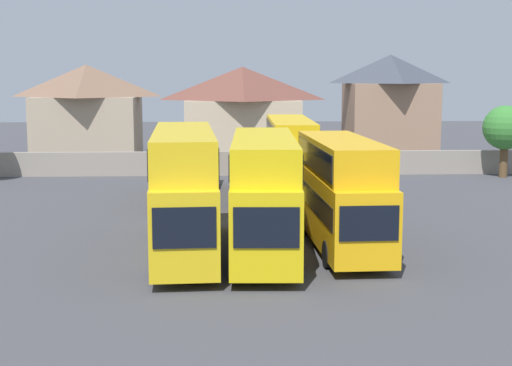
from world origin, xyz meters
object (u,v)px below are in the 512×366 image
bus_6 (290,153)px  tree_behind_wall (505,128)px  bus_3 (342,188)px  bus_4 (186,167)px  house_terrace_left (87,112)px  house_terrace_right (389,106)px  bus_1 (184,185)px  bus_2 (264,188)px  house_terrace_centre (243,113)px  bus_5 (256,166)px

bus_6 → tree_behind_wall: size_ratio=2.20×
bus_3 → tree_behind_wall: tree_behind_wall is taller
bus_4 → house_terrace_left: 22.88m
house_terrace_right → tree_behind_wall: 13.74m
bus_1 → house_terrace_left: 36.32m
house_terrace_right → bus_1: bearing=-115.4°
bus_2 → house_terrace_right: 37.54m
bus_1 → bus_2: (3.36, -0.24, -0.14)m
bus_3 → house_terrace_centre: (-3.42, 33.01, 1.49)m
house_terrace_left → house_terrace_centre: bearing=-5.6°
bus_2 → bus_5: bus_2 is taller
bus_2 → house_terrace_right: house_terrace_right is taller
bus_1 → tree_behind_wall: (22.34, 22.46, 0.68)m
bus_2 → house_terrace_right: size_ratio=1.25×
bus_3 → bus_6: 14.06m
bus_2 → house_terrace_centre: size_ratio=1.13×
tree_behind_wall → house_terrace_left: bearing=159.2°
bus_6 → house_terrace_left: bearing=-140.6°
house_terrace_centre → house_terrace_right: (13.17, 1.37, 0.54)m
house_terrace_centre → bus_3: bearing=-84.1°
bus_3 → bus_5: 14.51m
bus_5 → tree_behind_wall: tree_behind_wall is taller
bus_2 → bus_1: bearing=-91.8°
tree_behind_wall → bus_1: bearing=-134.9°
bus_1 → bus_5: (3.72, 14.65, -1.02)m
bus_2 → bus_3: bus_2 is taller
bus_3 → bus_1: bearing=-87.9°
bus_4 → tree_behind_wall: tree_behind_wall is taller
bus_2 → bus_4: bearing=-162.2°
house_terrace_right → tree_behind_wall: bearing=-64.9°
bus_1 → house_terrace_left: house_terrace_left is taller
bus_3 → bus_6: bus_6 is taller
bus_3 → bus_6: size_ratio=0.88×
bus_1 → bus_4: 14.23m
bus_3 → house_terrace_centre: size_ratio=1.00×
bus_1 → bus_6: size_ratio=1.02×
bus_1 → bus_2: 3.37m
bus_1 → bus_2: size_ratio=1.03×
bus_4 → bus_6: size_ratio=0.98×
bus_6 → house_terrace_right: size_ratio=1.26×
bus_5 → house_terrace_right: bearing=151.2°
bus_6 → house_terrace_right: house_terrace_right is taller
bus_2 → house_terrace_right: (13.17, 35.10, 1.93)m
bus_1 → house_terrace_right: size_ratio=1.28×
bus_6 → house_terrace_right: bearing=153.3°
bus_6 → house_terrace_left: size_ratio=1.26×
bus_2 → house_terrace_left: house_terrace_left is taller
house_terrace_left → house_terrace_right: bearing=0.1°
bus_6 → house_terrace_right: 23.09m
house_terrace_left → bus_4: bearing=-65.1°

